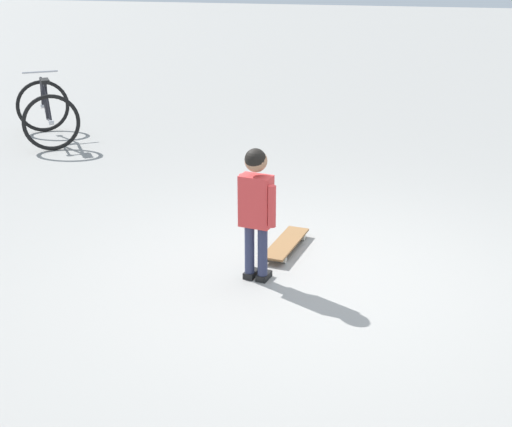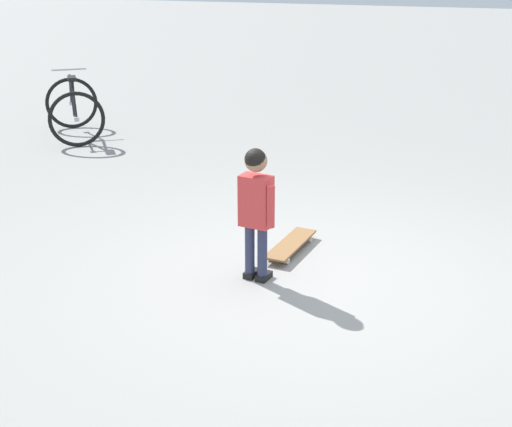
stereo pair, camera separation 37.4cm
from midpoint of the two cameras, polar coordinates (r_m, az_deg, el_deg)
ground_plane at (r=5.74m, az=2.92°, el=-5.17°), size 50.00×50.00×0.00m
child_person at (r=5.48m, az=-1.95°, el=1.02°), size 0.33×0.28×1.06m
skateboard at (r=6.23m, az=0.62°, el=-2.38°), size 0.30×0.75×0.07m
bicycle_near at (r=10.01m, az=-17.05°, el=7.56°), size 1.18×1.28×0.85m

